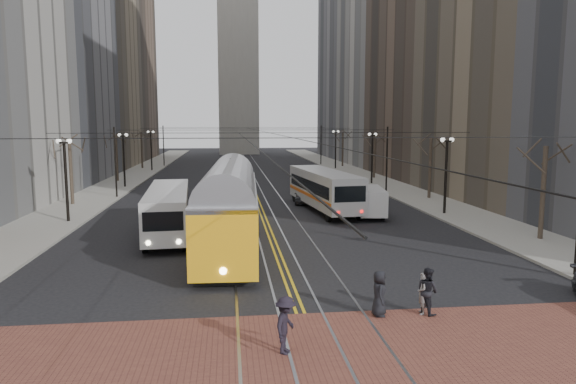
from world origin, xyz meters
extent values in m
plane|color=black|center=(0.00, 0.00, 0.00)|extent=(260.00, 260.00, 0.00)
cube|color=gray|center=(-15.00, 45.00, 0.07)|extent=(5.00, 140.00, 0.15)
cube|color=gray|center=(15.00, 45.00, 0.07)|extent=(5.00, 140.00, 0.15)
cube|color=brown|center=(0.00, -4.00, 0.01)|extent=(25.00, 6.00, 0.01)
cube|color=gray|center=(0.00, 45.00, 0.00)|extent=(4.80, 130.00, 0.02)
cube|color=gold|center=(0.00, 45.00, 0.01)|extent=(0.42, 130.00, 0.01)
cube|color=slate|center=(-25.50, 46.00, 17.00)|extent=(16.00, 20.00, 34.00)
cube|color=brown|center=(-25.50, 86.00, 20.00)|extent=(16.00, 20.00, 40.00)
cube|color=brown|center=(25.50, 46.00, 17.00)|extent=(16.00, 20.00, 34.00)
cube|color=#ACA8A1|center=(27.50, 66.00, 26.00)|extent=(20.00, 20.00, 52.00)
cube|color=slate|center=(25.50, 86.00, 20.00)|extent=(16.00, 20.00, 40.00)
cube|color=#B2AFA5|center=(0.00, 102.00, 28.00)|extent=(9.00, 9.00, 56.00)
cylinder|color=black|center=(-13.70, 18.00, 2.80)|extent=(0.20, 0.20, 5.60)
cylinder|color=black|center=(-13.70, 38.00, 2.80)|extent=(0.20, 0.20, 5.60)
cylinder|color=black|center=(-13.70, 58.00, 2.80)|extent=(0.20, 0.20, 5.60)
cylinder|color=black|center=(13.70, 18.00, 2.80)|extent=(0.20, 0.20, 5.60)
cylinder|color=black|center=(13.70, 38.00, 2.80)|extent=(0.20, 0.20, 5.60)
cylinder|color=black|center=(13.70, 58.00, 2.80)|extent=(0.20, 0.20, 5.60)
cylinder|color=#382D23|center=(-15.70, 26.00, 2.80)|extent=(0.28, 0.28, 5.60)
cylinder|color=#382D23|center=(-15.70, 44.00, 2.80)|extent=(0.28, 0.28, 5.60)
cylinder|color=#382D23|center=(-15.70, 62.00, 2.80)|extent=(0.28, 0.28, 5.60)
cylinder|color=#382D23|center=(15.70, 9.00, 2.80)|extent=(0.28, 0.28, 5.60)
cylinder|color=#382D23|center=(15.70, 26.00, 2.80)|extent=(0.28, 0.28, 5.60)
cylinder|color=#382D23|center=(15.70, 44.00, 2.80)|extent=(0.28, 0.28, 5.60)
cylinder|color=#382D23|center=(15.70, 62.00, 2.80)|extent=(0.28, 0.28, 5.60)
cylinder|color=black|center=(-1.50, 45.00, 6.00)|extent=(0.03, 120.00, 0.03)
cylinder|color=black|center=(1.50, 45.00, 6.00)|extent=(0.03, 120.00, 0.03)
cylinder|color=black|center=(-12.90, 30.00, 3.30)|extent=(0.16, 0.16, 6.60)
cylinder|color=black|center=(-12.90, 66.00, 3.30)|extent=(0.16, 0.16, 6.60)
cylinder|color=black|center=(12.90, 30.00, 3.30)|extent=(0.16, 0.16, 6.60)
cylinder|color=black|center=(12.90, 66.00, 3.30)|extent=(0.16, 0.16, 6.60)
cube|color=silver|center=(-6.30, 13.34, 1.43)|extent=(3.16, 11.61, 2.87)
cube|color=#F9AF16|center=(-2.50, 9.63, 1.85)|extent=(3.55, 15.81, 3.70)
cube|color=#BBBBBB|center=(5.00, 21.21, 1.58)|extent=(4.01, 12.32, 3.16)
cube|color=silver|center=(7.82, 17.82, 1.08)|extent=(2.51, 5.10, 2.17)
imported|color=#3A3B41|center=(4.00, 25.18, 0.70)|extent=(2.20, 4.28, 1.39)
imported|color=black|center=(2.77, -1.50, 0.84)|extent=(0.67, 0.90, 1.65)
imported|color=gray|center=(4.39, -1.50, 0.78)|extent=(0.47, 0.62, 1.53)
imported|color=black|center=(4.57, -1.50, 0.87)|extent=(0.95, 1.03, 1.72)
imported|color=black|center=(-0.90, -4.14, 0.89)|extent=(1.07, 1.30, 1.76)
camera|label=1|loc=(-2.53, -18.73, 6.86)|focal=32.00mm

